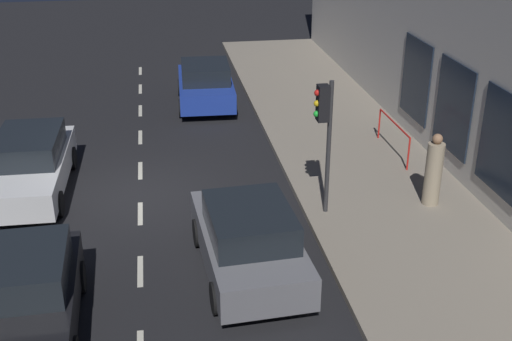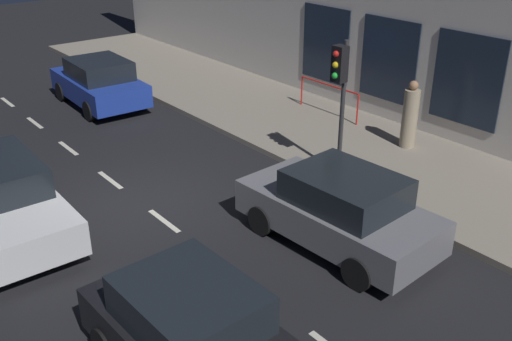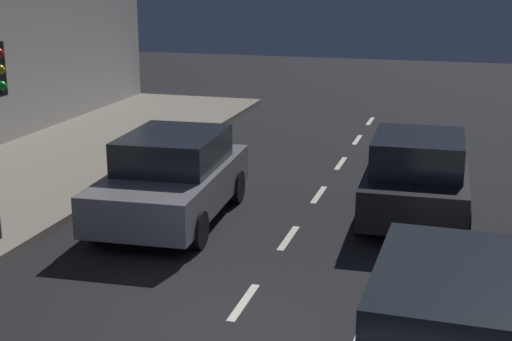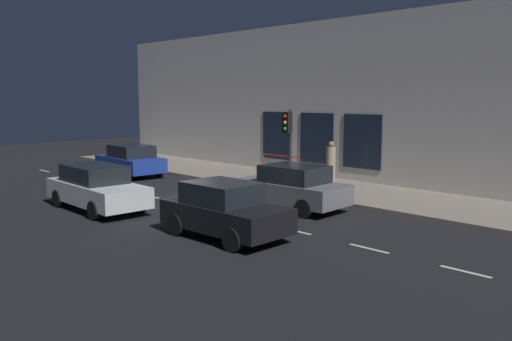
{
  "view_description": "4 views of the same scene",
  "coord_description": "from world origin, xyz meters",
  "px_view_note": "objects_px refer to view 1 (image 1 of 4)",
  "views": [
    {
      "loc": [
        0.57,
        -15.46,
        7.68
      ],
      "look_at": [
        2.79,
        -1.8,
        1.34
      ],
      "focal_mm": 45.43,
      "sensor_mm": 36.0,
      "label": 1
    },
    {
      "loc": [
        -5.36,
        -10.81,
        6.41
      ],
      "look_at": [
        1.73,
        -2.04,
        1.09
      ],
      "focal_mm": 40.9,
      "sensor_mm": 36.0,
      "label": 2
    },
    {
      "loc": [
        -2.74,
        7.81,
        4.42
      ],
      "look_at": [
        0.82,
        -4.42,
        0.92
      ],
      "focal_mm": 51.29,
      "sensor_mm": 36.0,
      "label": 3
    },
    {
      "loc": [
        -11.6,
        -16.49,
        3.95
      ],
      "look_at": [
        1.52,
        -2.94,
        1.35
      ],
      "focal_mm": 37.32,
      "sensor_mm": 36.0,
      "label": 4
    }
  ],
  "objects_px": {
    "parked_car_2": "(31,164)",
    "pedestrian_0": "(433,172)",
    "traffic_light": "(324,118)",
    "parked_car_0": "(205,84)",
    "parked_car_3": "(25,296)",
    "parked_car_1": "(249,240)"
  },
  "relations": [
    {
      "from": "parked_car_0",
      "to": "parked_car_2",
      "type": "xyz_separation_m",
      "value": [
        -5.16,
        -6.34,
        0.0
      ]
    },
    {
      "from": "parked_car_2",
      "to": "pedestrian_0",
      "type": "bearing_deg",
      "value": 166.53
    },
    {
      "from": "parked_car_0",
      "to": "parked_car_3",
      "type": "xyz_separation_m",
      "value": [
        -4.37,
        -12.34,
        -0.0
      ]
    },
    {
      "from": "traffic_light",
      "to": "parked_car_1",
      "type": "height_order",
      "value": "traffic_light"
    },
    {
      "from": "traffic_light",
      "to": "parked_car_0",
      "type": "distance_m",
      "value": 9.32
    },
    {
      "from": "parked_car_1",
      "to": "traffic_light",
      "type": "bearing_deg",
      "value": 42.06
    },
    {
      "from": "traffic_light",
      "to": "parked_car_3",
      "type": "relative_size",
      "value": 0.86
    },
    {
      "from": "parked_car_1",
      "to": "parked_car_3",
      "type": "relative_size",
      "value": 1.09
    },
    {
      "from": "parked_car_0",
      "to": "parked_car_3",
      "type": "distance_m",
      "value": 13.09
    },
    {
      "from": "parked_car_0",
      "to": "pedestrian_0",
      "type": "bearing_deg",
      "value": -59.34
    },
    {
      "from": "parked_car_2",
      "to": "pedestrian_0",
      "type": "relative_size",
      "value": 2.48
    },
    {
      "from": "parked_car_2",
      "to": "parked_car_3",
      "type": "distance_m",
      "value": 6.05
    },
    {
      "from": "parked_car_3",
      "to": "parked_car_0",
      "type": "bearing_deg",
      "value": -111.22
    },
    {
      "from": "traffic_light",
      "to": "parked_car_3",
      "type": "height_order",
      "value": "traffic_light"
    },
    {
      "from": "parked_car_2",
      "to": "parked_car_3",
      "type": "relative_size",
      "value": 1.2
    },
    {
      "from": "traffic_light",
      "to": "parked_car_3",
      "type": "bearing_deg",
      "value": -151.81
    },
    {
      "from": "parked_car_0",
      "to": "parked_car_3",
      "type": "height_order",
      "value": "same"
    },
    {
      "from": "parked_car_2",
      "to": "pedestrian_0",
      "type": "height_order",
      "value": "pedestrian_0"
    },
    {
      "from": "parked_car_0",
      "to": "parked_car_3",
      "type": "bearing_deg",
      "value": -107.19
    },
    {
      "from": "traffic_light",
      "to": "pedestrian_0",
      "type": "relative_size",
      "value": 1.78
    },
    {
      "from": "parked_car_3",
      "to": "pedestrian_0",
      "type": "xyz_separation_m",
      "value": [
        9.19,
        3.39,
        0.22
      ]
    },
    {
      "from": "traffic_light",
      "to": "parked_car_0",
      "type": "relative_size",
      "value": 0.81
    }
  ]
}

